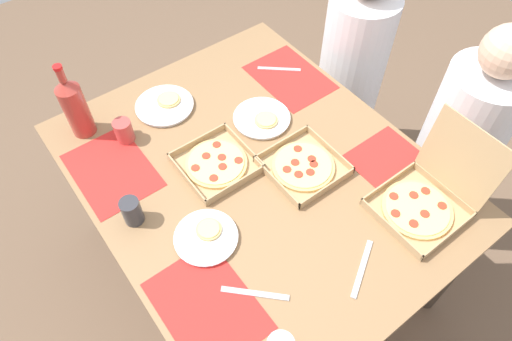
{
  "coord_description": "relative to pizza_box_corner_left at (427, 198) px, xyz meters",
  "views": [
    {
      "loc": [
        0.8,
        -0.6,
        2.07
      ],
      "look_at": [
        0.0,
        0.0,
        0.74
      ],
      "focal_mm": 31.78,
      "sensor_mm": 36.0,
      "label": 1
    }
  ],
  "objects": [
    {
      "name": "placemat_far_right",
      "position": [
        -0.15,
        0.05,
        -0.05
      ],
      "size": [
        0.36,
        0.26,
        0.0
      ],
      "primitive_type": "cube",
      "color": "red",
      "rests_on": "dining_table"
    },
    {
      "name": "fork_by_near_left",
      "position": [
        -0.86,
        0.05,
        -0.05
      ],
      "size": [
        0.14,
        0.15,
        0.0
      ],
      "primitive_type": "cube",
      "rotation": [
        0.0,
        0.0,
        4.0
      ],
      "color": "#B7B7BC",
      "rests_on": "dining_table"
    },
    {
      "name": "placemat_far_left",
      "position": [
        -0.79,
        0.05,
        -0.05
      ],
      "size": [
        0.36,
        0.26,
        0.0
      ],
      "primitive_type": "cube",
      "color": "red",
      "rests_on": "dining_table"
    },
    {
      "name": "placemat_near_left",
      "position": [
        -0.79,
        -0.79,
        -0.05
      ],
      "size": [
        0.36,
        0.26,
        0.0
      ],
      "primitive_type": "cube",
      "color": "red",
      "rests_on": "dining_table"
    },
    {
      "name": "pizza_box_corner_left",
      "position": [
        0.0,
        0.0,
        0.0
      ],
      "size": [
        0.27,
        0.31,
        0.31
      ],
      "color": "tan",
      "rests_on": "dining_table"
    },
    {
      "name": "cup_dark",
      "position": [
        -0.55,
        -0.82,
        0.0
      ],
      "size": [
        0.07,
        0.07,
        0.1
      ],
      "primitive_type": "cylinder",
      "color": "#333338",
      "rests_on": "dining_table"
    },
    {
      "name": "soda_bottle",
      "position": [
        -1.03,
        -0.79,
        0.08
      ],
      "size": [
        0.09,
        0.09,
        0.32
      ],
      "color": "#B2382D",
      "rests_on": "dining_table"
    },
    {
      "name": "ground_plane",
      "position": [
        -0.47,
        -0.37,
        -0.79
      ],
      "size": [
        6.0,
        6.0,
        0.0
      ],
      "primitive_type": "plane",
      "color": "brown"
    },
    {
      "name": "diner_left_seat",
      "position": [
        -0.79,
        0.46,
        -0.27
      ],
      "size": [
        0.32,
        0.32,
        1.17
      ],
      "color": "white",
      "rests_on": "ground_plane"
    },
    {
      "name": "plate_near_right",
      "position": [
        -0.96,
        -0.47,
        -0.04
      ],
      "size": [
        0.24,
        0.24,
        0.03
      ],
      "color": "white",
      "rests_on": "dining_table"
    },
    {
      "name": "dining_table",
      "position": [
        -0.47,
        -0.37,
        -0.15
      ],
      "size": [
        1.42,
        1.15,
        0.74
      ],
      "color": "#3F3328",
      "rests_on": "ground_plane"
    },
    {
      "name": "pizza_box_center",
      "position": [
        -0.58,
        -0.47,
        -0.04
      ],
      "size": [
        0.26,
        0.26,
        0.04
      ],
      "color": "tan",
      "rests_on": "dining_table"
    },
    {
      "name": "cup_spare",
      "position": [
        -0.9,
        -0.68,
        -0.0
      ],
      "size": [
        0.07,
        0.07,
        0.09
      ],
      "primitive_type": "cylinder",
      "color": "#BF4742",
      "rests_on": "dining_table"
    },
    {
      "name": "pizza_box_edge_far",
      "position": [
        -0.38,
        -0.22,
        -0.04
      ],
      "size": [
        0.26,
        0.26,
        0.04
      ],
      "color": "tan",
      "rests_on": "dining_table"
    },
    {
      "name": "knife_by_far_right",
      "position": [
        -0.1,
        -0.66,
        -0.05
      ],
      "size": [
        0.16,
        0.16,
        0.0
      ],
      "primitive_type": "cube",
      "rotation": [
        0.0,
        0.0,
        3.93
      ],
      "color": "#B7B7BC",
      "rests_on": "dining_table"
    },
    {
      "name": "placemat_near_right",
      "position": [
        -0.15,
        -0.79,
        -0.05
      ],
      "size": [
        0.36,
        0.26,
        0.0
      ],
      "primitive_type": "cube",
      "color": "red",
      "rests_on": "dining_table"
    },
    {
      "name": "knife_by_near_right",
      "position": [
        0.04,
        -0.34,
        -0.05
      ],
      "size": [
        0.12,
        0.19,
        0.0
      ],
      "primitive_type": "cube",
      "rotation": [
        0.0,
        0.0,
        2.1
      ],
      "color": "#B7B7BC",
      "rests_on": "dining_table"
    },
    {
      "name": "diner_right_seat",
      "position": [
        -0.15,
        0.46,
        -0.26
      ],
      "size": [
        0.32,
        0.32,
        1.18
      ],
      "color": "white",
      "rests_on": "ground_plane"
    },
    {
      "name": "plate_far_right",
      "position": [
        -0.66,
        -0.2,
        -0.04
      ],
      "size": [
        0.23,
        0.23,
        0.03
      ],
      "color": "white",
      "rests_on": "dining_table"
    },
    {
      "name": "plate_middle",
      "position": [
        -0.34,
        -0.67,
        -0.04
      ],
      "size": [
        0.21,
        0.21,
        0.03
      ],
      "color": "white",
      "rests_on": "dining_table"
    }
  ]
}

